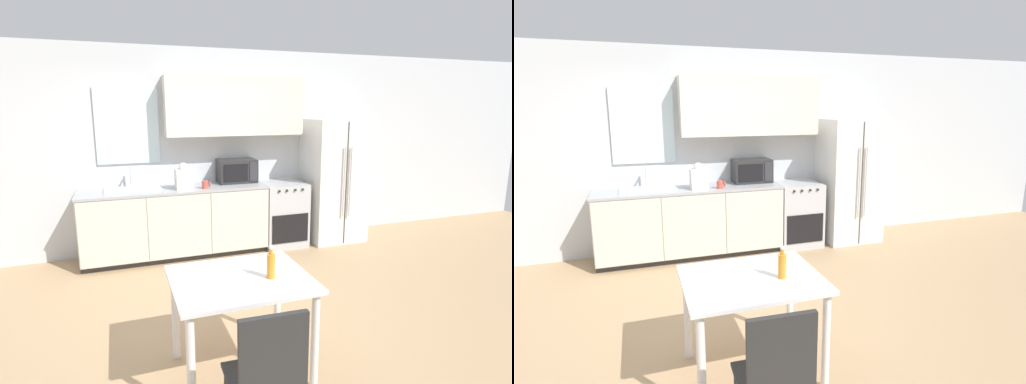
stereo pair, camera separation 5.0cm
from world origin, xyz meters
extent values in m
plane|color=tan|center=(0.00, 0.00, 0.00)|extent=(12.00, 12.00, 0.00)
cube|color=silver|center=(0.00, 1.99, 1.35)|extent=(12.00, 0.06, 2.70)
cube|color=silver|center=(-0.76, 1.95, 1.70)|extent=(0.78, 0.04, 0.95)
cube|color=beige|center=(0.62, 1.80, 1.94)|extent=(1.87, 0.32, 0.76)
cube|color=#333333|center=(-0.24, 1.69, 0.04)|extent=(2.35, 0.55, 0.08)
cube|color=beige|center=(-0.24, 1.66, 0.48)|extent=(2.35, 0.61, 0.81)
cube|color=beige|center=(-1.02, 1.35, 0.48)|extent=(0.76, 0.01, 0.79)
cube|color=beige|center=(-0.24, 1.35, 0.48)|extent=(0.76, 0.01, 0.79)
cube|color=beige|center=(0.54, 1.35, 0.48)|extent=(0.76, 0.01, 0.79)
cube|color=#9EA0A5|center=(-0.24, 1.66, 0.90)|extent=(2.37, 0.63, 0.03)
cube|color=#B7BABC|center=(1.25, 1.65, 0.45)|extent=(0.61, 0.62, 0.90)
cube|color=black|center=(1.25, 1.33, 0.31)|extent=(0.53, 0.01, 0.39)
cylinder|color=#262626|center=(1.08, 1.33, 0.85)|extent=(0.03, 0.02, 0.03)
cylinder|color=#262626|center=(1.19, 1.33, 0.85)|extent=(0.03, 0.02, 0.03)
cylinder|color=#262626|center=(1.31, 1.33, 0.85)|extent=(0.03, 0.02, 0.03)
cylinder|color=#262626|center=(1.42, 1.33, 0.85)|extent=(0.03, 0.02, 0.03)
cube|color=silver|center=(2.06, 1.62, 0.89)|extent=(0.80, 0.68, 1.77)
cube|color=#3F3F3F|center=(2.06, 1.28, 0.89)|extent=(0.01, 0.01, 1.71)
cylinder|color=silver|center=(2.01, 1.25, 0.92)|extent=(0.02, 0.02, 0.98)
cylinder|color=silver|center=(2.11, 1.25, 0.92)|extent=(0.02, 0.02, 0.98)
cube|color=#B7BABC|center=(-0.76, 1.66, 0.93)|extent=(0.67, 0.45, 0.02)
cylinder|color=silver|center=(-0.76, 1.84, 1.06)|extent=(0.02, 0.02, 0.25)
cylinder|color=silver|center=(-0.76, 1.77, 1.18)|extent=(0.02, 0.14, 0.02)
cube|color=#282828|center=(0.62, 1.77, 1.08)|extent=(0.52, 0.33, 0.32)
cube|color=black|center=(0.56, 1.60, 1.08)|extent=(0.33, 0.01, 0.23)
cube|color=#2D2D33|center=(0.81, 1.60, 1.08)|extent=(0.10, 0.01, 0.25)
cylinder|color=#BF4C3F|center=(0.12, 1.48, 0.97)|extent=(0.08, 0.08, 0.10)
torus|color=#BF4C3F|center=(0.18, 1.48, 0.97)|extent=(0.02, 0.07, 0.07)
cube|color=silver|center=(-0.14, 1.53, 1.05)|extent=(0.21, 0.18, 0.25)
sphere|color=silver|center=(-0.14, 1.53, 1.20)|extent=(0.12, 0.12, 0.11)
cube|color=white|center=(-0.15, -0.90, 0.74)|extent=(0.97, 0.79, 0.03)
cylinder|color=white|center=(-0.58, -1.24, 0.36)|extent=(0.06, 0.06, 0.72)
cylinder|color=white|center=(0.28, -1.24, 0.36)|extent=(0.06, 0.06, 0.72)
cylinder|color=white|center=(-0.58, -0.56, 0.36)|extent=(0.06, 0.06, 0.72)
cylinder|color=white|center=(0.28, -0.56, 0.36)|extent=(0.06, 0.06, 0.72)
cube|color=#282828|center=(-0.23, -1.58, 0.44)|extent=(0.42, 0.42, 0.02)
cube|color=#282828|center=(-0.24, -1.76, 0.69)|extent=(0.37, 0.05, 0.48)
cylinder|color=orange|center=(0.05, -0.98, 0.84)|extent=(0.06, 0.06, 0.18)
cylinder|color=orange|center=(0.05, -0.98, 0.95)|extent=(0.03, 0.03, 0.04)
cylinder|color=white|center=(0.05, -0.98, 0.98)|extent=(0.03, 0.03, 0.02)
camera|label=1|loc=(-0.92, -3.43, 1.94)|focal=28.00mm
camera|label=2|loc=(-0.87, -3.44, 1.94)|focal=28.00mm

